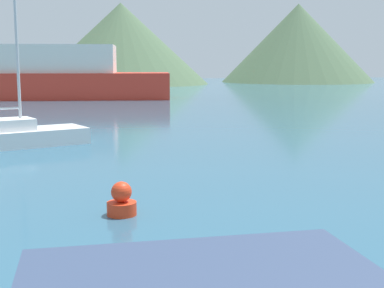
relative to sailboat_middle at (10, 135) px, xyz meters
The scene contains 4 objects.
sailboat_middle is the anchor object (origin of this frame).
buoy_marker 11.56m from the sailboat_middle, 69.16° to the right, with size 0.67×0.67×0.77m.
hill_central 67.40m from the sailboat_middle, 83.84° to the left, with size 28.43×28.43×13.07m.
hill_east 81.39m from the sailboat_middle, 61.21° to the left, with size 27.30×27.30×13.96m.
Camera 1 is at (-2.93, -0.24, 3.39)m, focal length 50.00 mm.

